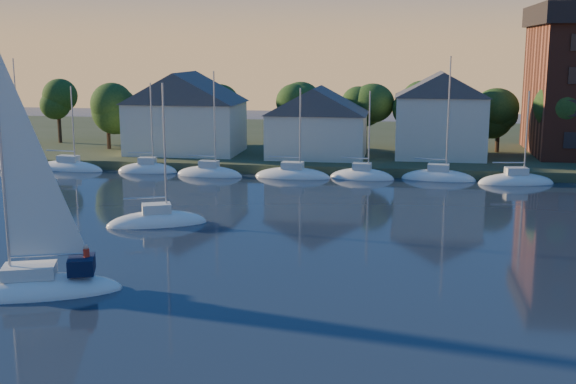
% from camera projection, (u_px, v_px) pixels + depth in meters
% --- Properties ---
extents(shoreline_land, '(160.00, 50.00, 2.00)m').
position_uv_depth(shoreline_land, '(375.00, 146.00, 100.42)').
color(shoreline_land, '#323E24').
rests_on(shoreline_land, ground).
extents(wooden_dock, '(120.00, 3.00, 1.00)m').
position_uv_depth(wooden_dock, '(366.00, 174.00, 78.15)').
color(wooden_dock, brown).
rests_on(wooden_dock, ground).
extents(clubhouse_west, '(13.65, 9.45, 9.64)m').
position_uv_depth(clubhouse_west, '(185.00, 112.00, 86.25)').
color(clubhouse_west, silver).
rests_on(clubhouse_west, shoreline_land).
extents(clubhouse_centre, '(11.55, 8.40, 8.08)m').
position_uv_depth(clubhouse_centre, '(317.00, 121.00, 82.93)').
color(clubhouse_centre, silver).
rests_on(clubhouse_centre, shoreline_land).
extents(clubhouse_east, '(10.50, 8.40, 9.80)m').
position_uv_depth(clubhouse_east, '(441.00, 114.00, 82.50)').
color(clubhouse_east, silver).
rests_on(clubhouse_east, shoreline_land).
extents(tree_line, '(93.40, 5.40, 8.90)m').
position_uv_depth(tree_line, '(389.00, 101.00, 87.08)').
color(tree_line, '#352418').
rests_on(tree_line, shoreline_land).
extents(moored_fleet, '(63.50, 2.40, 12.05)m').
position_uv_depth(moored_fleet, '(252.00, 175.00, 77.11)').
color(moored_fleet, white).
rests_on(moored_fleet, ground).
extents(hero_sailboat, '(10.49, 6.41, 15.37)m').
position_uv_depth(hero_sailboat, '(33.00, 282.00, 40.00)').
color(hero_sailboat, white).
rests_on(hero_sailboat, ground).
extents(drifting_sailboat_left, '(8.06, 5.42, 11.95)m').
position_uv_depth(drifting_sailboat_left, '(157.00, 223.00, 55.71)').
color(drifting_sailboat_left, white).
rests_on(drifting_sailboat_left, ground).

